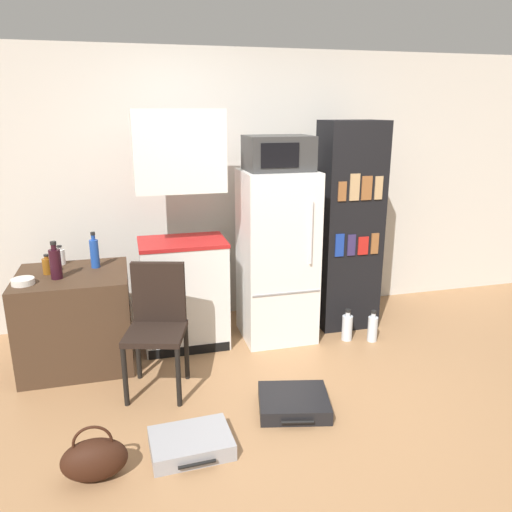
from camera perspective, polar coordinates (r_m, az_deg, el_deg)
name	(u,v)px	position (r m, az deg, el deg)	size (l,w,h in m)	color
ground_plane	(302,423)	(3.43, 5.25, -18.49)	(24.00, 24.00, 0.00)	#A3754C
wall_back	(254,187)	(4.84, -0.20, 7.91)	(6.40, 0.10, 2.49)	beige
side_table	(76,319)	(4.21, -19.86, -6.76)	(0.83, 0.73, 0.75)	#422D1E
kitchen_hutch	(182,244)	(4.16, -8.43, 1.42)	(0.71, 0.49, 1.97)	silver
refrigerator	(277,256)	(4.32, 2.40, -0.04)	(0.61, 0.59, 1.48)	white
microwave	(278,153)	(4.15, 2.55, 11.67)	(0.53, 0.41, 0.28)	#333333
bookshelf	(348,227)	(4.60, 10.52, 3.27)	(0.53, 0.40, 1.87)	black
bottle_blue_soda	(95,253)	(4.14, -17.98, 0.36)	(0.07, 0.07, 0.29)	#1E47A3
bottle_milk_white	(60,256)	(4.33, -21.47, -0.04)	(0.08, 0.08, 0.16)	white
bottle_wine_dark	(55,263)	(3.97, -21.94, -0.76)	(0.08, 0.08, 0.29)	black
bottle_amber_beer	(47,266)	(4.12, -22.73, -1.03)	(0.07, 0.07, 0.15)	brown
bowl	(23,281)	(3.96, -25.09, -2.65)	(0.16, 0.16, 0.04)	silver
chair	(157,317)	(3.64, -11.21, -6.82)	(0.49, 0.50, 0.92)	black
suitcase_large_flat	(294,402)	(3.54, 4.35, -16.35)	(0.55, 0.50, 0.10)	black
suitcase_small_flat	(191,443)	(3.20, -7.43, -20.46)	(0.49, 0.39, 0.10)	#99999E
handbag	(94,459)	(3.07, -17.99, -21.21)	(0.36, 0.20, 0.33)	#33190F
water_bottle_front	(373,328)	(4.53, 13.18, -8.03)	(0.09, 0.09, 0.29)	silver
water_bottle_middle	(347,327)	(4.50, 10.37, -7.98)	(0.09, 0.09, 0.29)	silver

